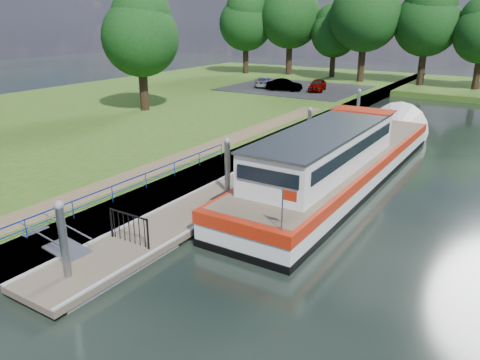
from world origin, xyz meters
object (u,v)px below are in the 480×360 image
Objects in this scene: car_c at (264,82)px; car_a at (318,85)px; pontoon at (273,170)px; car_b at (284,85)px; barge at (346,159)px.

car_a is at bearing 162.03° from car_c.
car_b is at bearing 116.06° from pontoon.
pontoon is 8.32× the size of car_a.
pontoon is at bearing -160.92° from barge.
barge reaches higher than pontoon.
barge reaches higher than car_b.
car_a is 6.29m from car_c.
car_b reaches higher than pontoon.
car_b is (-3.03, -1.66, -0.01)m from car_a.
car_a is (-11.54, 22.85, 0.36)m from barge.
car_b is (-14.57, 21.20, 0.35)m from barge.
car_c is at bearing 120.82° from pontoon.
pontoon is 3.91m from barge.
car_a is at bearing 116.79° from barge.
car_b is at bearing 124.50° from barge.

